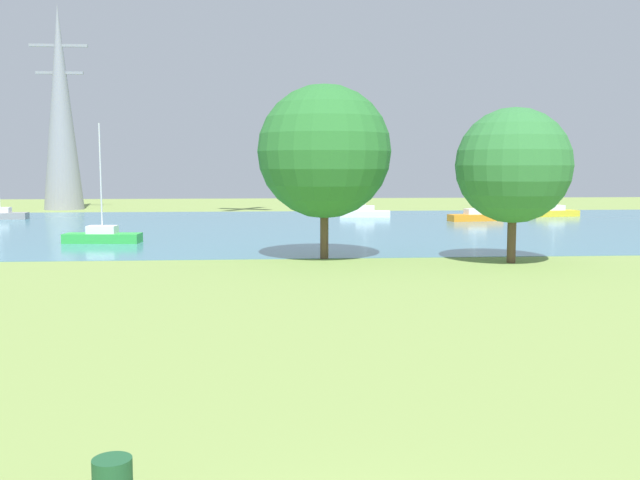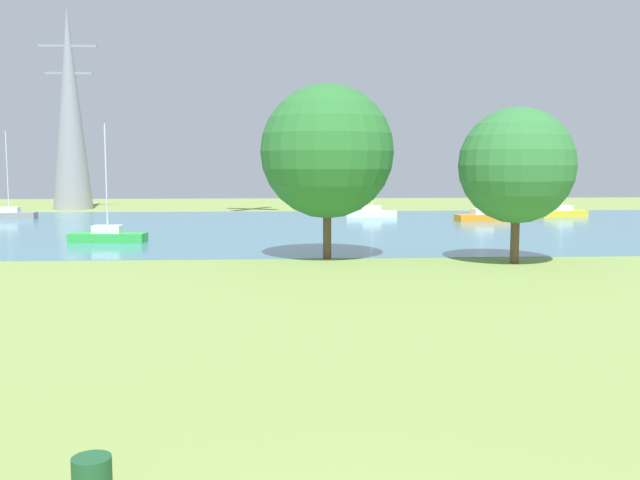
# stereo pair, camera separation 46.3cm
# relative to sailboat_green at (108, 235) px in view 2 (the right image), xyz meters

# --- Properties ---
(ground_plane) EXTENTS (160.00, 160.00, 0.00)m
(ground_plane) POSITION_rel_sailboat_green_xyz_m (11.59, -16.86, -0.47)
(ground_plane) COLOR #7F994C
(water_surface) EXTENTS (140.00, 40.00, 0.02)m
(water_surface) POSITION_rel_sailboat_green_xyz_m (11.59, 11.14, -0.46)
(water_surface) COLOR teal
(water_surface) RESTS_ON ground
(sailboat_green) EXTENTS (4.92, 1.94, 7.57)m
(sailboat_green) POSITION_rel_sailboat_green_xyz_m (0.00, 0.00, 0.00)
(sailboat_green) COLOR green
(sailboat_green) RESTS_ON water_surface
(sailboat_yellow) EXTENTS (4.99, 2.30, 6.32)m
(sailboat_yellow) POSITION_rel_sailboat_green_xyz_m (38.54, 21.14, -0.02)
(sailboat_yellow) COLOR yellow
(sailboat_yellow) RESTS_ON water_surface
(sailboat_white) EXTENTS (4.97, 2.18, 7.94)m
(sailboat_white) POSITION_rel_sailboat_green_xyz_m (20.03, 21.80, 0.00)
(sailboat_white) COLOR white
(sailboat_white) RESTS_ON water_surface
(sailboat_orange) EXTENTS (4.99, 2.33, 7.28)m
(sailboat_orange) POSITION_rel_sailboat_green_xyz_m (29.17, 16.11, -0.00)
(sailboat_orange) COLOR orange
(sailboat_orange) RESTS_ON water_surface
(sailboat_gray) EXTENTS (4.86, 1.71, 8.08)m
(sailboat_gray) POSITION_rel_sailboat_green_xyz_m (-14.01, 21.56, 0.01)
(sailboat_gray) COLOR gray
(sailboat_gray) RESTS_ON water_surface
(tree_east_near) EXTENTS (7.00, 7.00, 9.16)m
(tree_east_near) POSITION_rel_sailboat_green_xyz_m (13.49, -8.84, 5.18)
(tree_east_near) COLOR brown
(tree_east_near) RESTS_ON ground
(tree_mid_shore) EXTENTS (5.81, 5.81, 7.83)m
(tree_mid_shore) POSITION_rel_sailboat_green_xyz_m (22.83, -11.19, 4.45)
(tree_mid_shore) COLOR brown
(tree_mid_shore) RESTS_ON ground
(electricity_pylon) EXTENTS (6.40, 4.40, 22.89)m
(electricity_pylon) POSITION_rel_sailboat_green_xyz_m (-12.42, 37.02, 10.99)
(electricity_pylon) COLOR gray
(electricity_pylon) RESTS_ON ground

